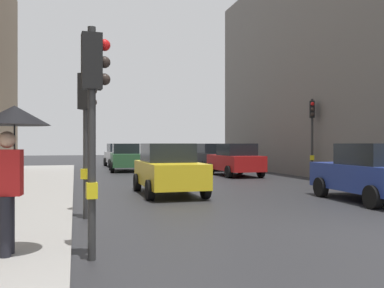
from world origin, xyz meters
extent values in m
cube|color=gray|center=(-7.61, 6.00, 0.08)|extent=(3.44, 40.00, 0.16)
cylinder|color=#2D2D2D|center=(5.59, 11.99, 1.99)|extent=(0.12, 0.12, 3.98)
cube|color=black|center=(5.59, 11.99, 3.46)|extent=(0.34, 0.37, 0.84)
cube|color=yellow|center=(5.59, 11.99, 1.05)|extent=(0.25, 0.23, 0.24)
sphere|color=red|center=(5.50, 11.82, 3.72)|extent=(0.18, 0.18, 0.18)
sphere|color=#2D231E|center=(5.50, 11.82, 3.46)|extent=(0.18, 0.18, 0.18)
sphere|color=#2D231E|center=(5.50, 11.82, 3.20)|extent=(0.18, 0.18, 0.18)
cylinder|color=#2D2D2D|center=(-5.59, -0.35, 1.75)|extent=(0.12, 0.12, 3.51)
cube|color=black|center=(-5.59, -0.35, 2.99)|extent=(0.31, 0.26, 0.84)
cube|color=yellow|center=(-5.59, -0.35, 1.05)|extent=(0.17, 0.21, 0.24)
sphere|color=red|center=(-5.40, -0.34, 3.25)|extent=(0.18, 0.18, 0.18)
sphere|color=#2D231E|center=(-5.40, -0.34, 2.99)|extent=(0.18, 0.18, 0.18)
sphere|color=#2D231E|center=(-5.40, -0.34, 2.73)|extent=(0.18, 0.18, 0.18)
cylinder|color=#2D2D2D|center=(-5.59, 3.32, 1.75)|extent=(0.12, 0.12, 3.50)
cube|color=black|center=(-5.59, 3.32, 2.98)|extent=(0.38, 0.36, 0.84)
cube|color=yellow|center=(-5.59, 3.32, 1.05)|extent=(0.24, 0.25, 0.24)
sphere|color=red|center=(-5.42, 3.23, 3.24)|extent=(0.18, 0.18, 0.18)
sphere|color=#2D231E|center=(-5.42, 3.23, 2.98)|extent=(0.18, 0.18, 0.18)
sphere|color=#2D231E|center=(-5.42, 3.23, 2.72)|extent=(0.18, 0.18, 0.18)
cube|color=navy|center=(2.83, 4.12, 0.72)|extent=(1.99, 4.28, 0.80)
cube|color=black|center=(2.82, 3.87, 1.44)|extent=(1.69, 2.07, 0.64)
cylinder|color=black|center=(2.00, 5.51, 0.32)|extent=(0.25, 0.65, 0.64)
cylinder|color=black|center=(3.80, 5.43, 0.32)|extent=(0.25, 0.65, 0.64)
cylinder|color=black|center=(1.87, 2.81, 0.32)|extent=(0.25, 0.65, 0.64)
cube|color=#2D6038|center=(-2.69, 20.44, 0.72)|extent=(1.99, 4.28, 0.80)
cube|color=black|center=(-2.68, 20.69, 1.44)|extent=(1.69, 2.07, 0.64)
cylinder|color=black|center=(-1.85, 19.05, 0.32)|extent=(0.25, 0.65, 0.64)
cylinder|color=black|center=(-3.65, 19.13, 0.32)|extent=(0.25, 0.65, 0.64)
cylinder|color=black|center=(-1.73, 21.75, 0.32)|extent=(0.25, 0.65, 0.64)
cylinder|color=black|center=(-3.53, 21.83, 0.32)|extent=(0.25, 0.65, 0.64)
cube|color=silver|center=(-2.53, 26.02, 0.72)|extent=(2.05, 4.30, 0.80)
cube|color=black|center=(-2.55, 26.27, 1.44)|extent=(1.72, 2.09, 0.64)
cylinder|color=black|center=(-1.55, 24.73, 0.32)|extent=(0.26, 0.65, 0.64)
cylinder|color=black|center=(-3.35, 24.62, 0.32)|extent=(0.26, 0.65, 0.64)
cylinder|color=black|center=(-1.71, 27.42, 0.32)|extent=(0.26, 0.65, 0.64)
cylinder|color=black|center=(-3.51, 27.31, 0.32)|extent=(0.26, 0.65, 0.64)
cube|color=black|center=(2.90, 20.25, 0.72)|extent=(1.96, 4.27, 0.80)
cube|color=black|center=(2.91, 20.00, 1.44)|extent=(1.68, 2.06, 0.64)
cylinder|color=black|center=(1.95, 21.56, 0.32)|extent=(0.25, 0.65, 0.64)
cylinder|color=black|center=(3.75, 21.63, 0.32)|extent=(0.25, 0.65, 0.64)
cylinder|color=black|center=(2.05, 18.86, 0.32)|extent=(0.25, 0.65, 0.64)
cylinder|color=black|center=(3.85, 18.94, 0.32)|extent=(0.25, 0.65, 0.64)
cube|color=yellow|center=(-2.70, 7.46, 0.72)|extent=(1.82, 4.21, 0.80)
cube|color=black|center=(-2.70, 7.71, 1.44)|extent=(1.61, 2.01, 0.64)
cylinder|color=black|center=(-1.80, 6.12, 0.32)|extent=(0.22, 0.64, 0.64)
cylinder|color=black|center=(-3.60, 6.11, 0.32)|extent=(0.22, 0.64, 0.64)
cylinder|color=black|center=(-1.81, 8.82, 0.32)|extent=(0.22, 0.64, 0.64)
cylinder|color=black|center=(-3.61, 8.81, 0.32)|extent=(0.22, 0.64, 0.64)
cube|color=red|center=(2.57, 14.83, 0.72)|extent=(1.91, 4.25, 0.80)
cube|color=black|center=(2.57, 14.58, 1.44)|extent=(1.65, 2.04, 0.64)
cylinder|color=black|center=(1.63, 16.15, 0.32)|extent=(0.24, 0.65, 0.64)
cylinder|color=black|center=(3.43, 16.20, 0.32)|extent=(0.24, 0.65, 0.64)
cylinder|color=black|center=(1.70, 13.45, 0.32)|extent=(0.24, 0.65, 0.64)
cylinder|color=black|center=(3.50, 13.50, 0.32)|extent=(0.24, 0.65, 0.64)
cylinder|color=black|center=(-6.75, -0.27, 0.58)|extent=(0.16, 0.16, 0.85)
cylinder|color=black|center=(-6.77, -0.46, 0.58)|extent=(0.16, 0.16, 0.85)
cube|color=red|center=(-6.76, -0.36, 1.34)|extent=(0.42, 0.30, 0.66)
sphere|color=tan|center=(-6.76, -0.36, 1.81)|extent=(0.24, 0.24, 0.24)
cylinder|color=black|center=(-6.66, -0.37, 1.59)|extent=(0.02, 0.02, 0.90)
cone|color=black|center=(-6.66, -0.37, 2.16)|extent=(1.00, 1.00, 0.28)
camera|label=1|loc=(-5.83, -6.93, 1.75)|focal=39.95mm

